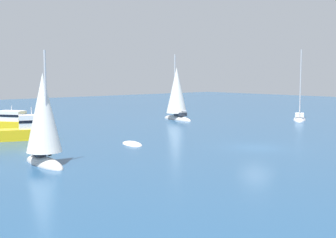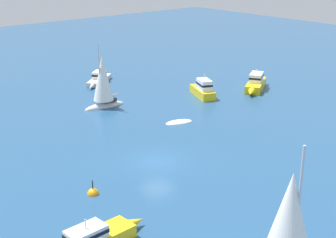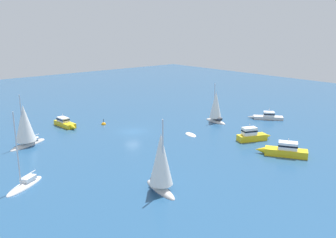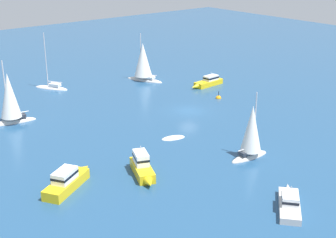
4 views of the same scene
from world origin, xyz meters
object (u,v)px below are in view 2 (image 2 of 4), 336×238
(launch, at_px, (99,79))
(channel_buoy, at_px, (93,194))
(yacht, at_px, (287,231))
(ketch, at_px, (103,84))
(motor_cruiser, at_px, (96,238))
(skiff, at_px, (179,123))
(powerboat, at_px, (255,83))
(powerboat_1, at_px, (202,89))

(launch, relative_size, channel_buoy, 3.95)
(yacht, xyz_separation_m, launch, (41.39, -14.61, -2.36))
(ketch, relative_size, channel_buoy, 5.13)
(ketch, relative_size, motor_cruiser, 1.20)
(launch, distance_m, channel_buoy, 31.57)
(yacht, height_order, launch, yacht)
(ketch, height_order, motor_cruiser, ketch)
(yacht, distance_m, skiff, 26.02)
(motor_cruiser, height_order, channel_buoy, motor_cruiser)
(ketch, relative_size, skiff, 2.47)
(skiff, bearing_deg, powerboat, -151.84)
(skiff, relative_size, powerboat_1, 0.54)
(powerboat_1, bearing_deg, channel_buoy, 141.73)
(skiff, bearing_deg, motor_cruiser, 52.99)
(ketch, relative_size, launch, 1.30)
(launch, distance_m, motor_cruiser, 38.43)
(powerboat_1, bearing_deg, launch, 47.93)
(yacht, bearing_deg, launch, 137.42)
(motor_cruiser, bearing_deg, channel_buoy, 55.89)
(powerboat_1, height_order, launch, powerboat_1)
(powerboat_1, bearing_deg, yacht, 166.23)
(yacht, relative_size, launch, 1.39)
(motor_cruiser, bearing_deg, yacht, -59.07)
(motor_cruiser, bearing_deg, powerboat, 22.43)
(motor_cruiser, bearing_deg, ketch, 52.19)
(launch, xyz_separation_m, channel_buoy, (-26.34, 17.40, -0.55))
(yacht, bearing_deg, channel_buoy, 167.36)
(yacht, height_order, motor_cruiser, yacht)
(powerboat, height_order, channel_buoy, powerboat)
(yacht, relative_size, powerboat, 1.24)
(ketch, bearing_deg, channel_buoy, 58.51)
(ketch, distance_m, channel_buoy, 21.13)
(launch, bearing_deg, channel_buoy, 16.68)
(powerboat_1, bearing_deg, motor_cruiser, 147.78)
(ketch, height_order, powerboat_1, ketch)
(powerboat_1, height_order, channel_buoy, powerboat_1)
(powerboat, xyz_separation_m, launch, (15.56, 13.32, -0.24))
(ketch, distance_m, skiff, 10.22)
(powerboat, bearing_deg, powerboat_1, -49.12)
(powerboat, distance_m, launch, 20.49)
(skiff, height_order, powerboat, powerboat)
(powerboat, relative_size, motor_cruiser, 1.04)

